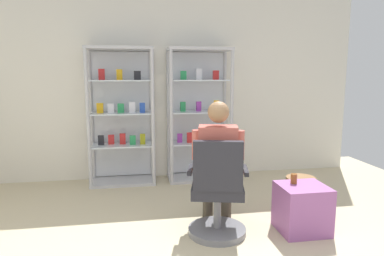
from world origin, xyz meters
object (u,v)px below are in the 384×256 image
(storage_crate, at_px, (302,208))
(tea_glass, at_px, (294,179))
(display_cabinet_left, at_px, (122,116))
(seated_shopkeeper, at_px, (218,160))
(display_cabinet_right, at_px, (198,114))
(wooden_stool, at_px, (301,185))
(office_chair, at_px, (217,197))

(storage_crate, relative_size, tea_glass, 4.83)
(display_cabinet_left, xyz_separation_m, tea_glass, (1.71, -1.84, -0.45))
(seated_shopkeeper, height_order, storage_crate, seated_shopkeeper)
(display_cabinet_right, bearing_deg, storage_crate, -70.58)
(seated_shopkeeper, relative_size, wooden_stool, 3.09)
(storage_crate, bearing_deg, tea_glass, 128.55)
(storage_crate, bearing_deg, office_chair, 178.02)
(office_chair, distance_m, tea_glass, 0.80)
(tea_glass, bearing_deg, display_cabinet_right, 108.46)
(office_chair, relative_size, storage_crate, 2.06)
(seated_shopkeeper, relative_size, tea_glass, 13.36)
(tea_glass, xyz_separation_m, wooden_stool, (0.25, 0.33, -0.18))
(office_chair, height_order, seated_shopkeeper, seated_shopkeeper)
(display_cabinet_left, distance_m, office_chair, 2.18)
(seated_shopkeeper, bearing_deg, storage_crate, -13.09)
(display_cabinet_left, height_order, display_cabinet_right, same)
(office_chair, height_order, storage_crate, office_chair)
(tea_glass, bearing_deg, storage_crate, -51.45)
(display_cabinet_right, distance_m, tea_glass, 1.99)
(storage_crate, height_order, wooden_stool, storage_crate)
(display_cabinet_left, bearing_deg, wooden_stool, -37.58)
(storage_crate, distance_m, wooden_stool, 0.46)
(tea_glass, distance_m, wooden_stool, 0.45)
(display_cabinet_left, bearing_deg, storage_crate, -47.14)
(storage_crate, bearing_deg, display_cabinet_right, 109.42)
(display_cabinet_left, relative_size, tea_glass, 19.67)
(office_chair, height_order, tea_glass, office_chair)
(display_cabinet_right, relative_size, wooden_stool, 4.55)
(seated_shopkeeper, bearing_deg, tea_glass, -8.45)
(display_cabinet_left, height_order, storage_crate, display_cabinet_left)
(office_chair, bearing_deg, storage_crate, -1.98)
(display_cabinet_right, distance_m, seated_shopkeeper, 1.75)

